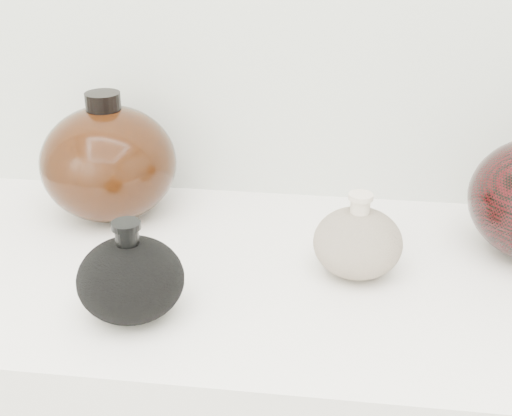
# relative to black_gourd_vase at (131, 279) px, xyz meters

# --- Properties ---
(room) EXTENTS (3.04, 2.42, 2.64)m
(room) POSITION_rel_black_gourd_vase_xyz_m (0.18, -0.55, 0.35)
(room) COLOR slate
(room) RESTS_ON ground
(black_gourd_vase) EXTENTS (0.16, 0.16, 0.13)m
(black_gourd_vase) POSITION_rel_black_gourd_vase_xyz_m (0.00, 0.00, 0.00)
(black_gourd_vase) COLOR black
(black_gourd_vase) RESTS_ON display_counter
(cream_gourd_vase) EXTENTS (0.13, 0.13, 0.12)m
(cream_gourd_vase) POSITION_rel_black_gourd_vase_xyz_m (0.27, 0.14, -0.00)
(cream_gourd_vase) COLOR beige
(cream_gourd_vase) RESTS_ON display_counter
(left_round_pot) EXTENTS (0.26, 0.26, 0.20)m
(left_round_pot) POSITION_rel_black_gourd_vase_xyz_m (-0.11, 0.26, 0.04)
(left_round_pot) COLOR black
(left_round_pot) RESTS_ON display_counter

